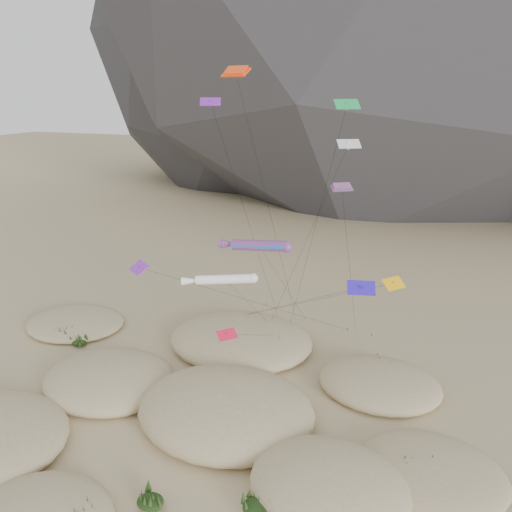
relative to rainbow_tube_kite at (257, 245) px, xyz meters
The scene contains 9 objects.
ground 18.45m from the rainbow_tube_kite, 93.96° to the right, with size 500.00×500.00×0.00m, color #CCB789.
dunes 15.53m from the rainbow_tube_kite, 110.23° to the right, with size 53.68×38.86×4.34m.
dune_grass 15.31m from the rainbow_tube_kite, 95.28° to the right, with size 42.32×29.03×1.50m.
kite_stakes 16.63m from the rainbow_tube_kite, 77.71° to the left, with size 18.89×8.59×0.30m.
rainbow_tube_kite is the anchor object (origin of this frame).
white_tube_kite 4.94m from the rainbow_tube_kite, 156.67° to the right, with size 7.53×11.36×10.60m.
orange_parafoil 16.39m from the rainbow_tube_kite, 134.02° to the left, with size 5.87×9.67×29.85m.
multi_parafoil 9.85m from the rainbow_tube_kite, ahead, with size 2.03×12.68×19.87m.
delta_kites 4.54m from the rainbow_tube_kite, 27.20° to the right, with size 26.29×19.28×26.91m.
Camera 1 is at (16.78, -30.59, 27.67)m, focal length 35.00 mm.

